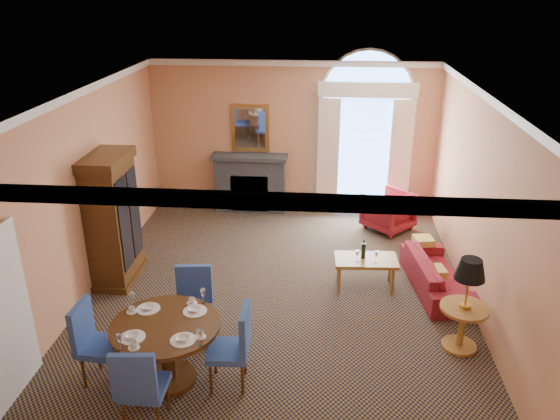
# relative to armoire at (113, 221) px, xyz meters

# --- Properties ---
(ground) EXTENTS (7.50, 7.50, 0.00)m
(ground) POSITION_rel_armoire_xyz_m (2.72, -0.41, -1.05)
(ground) COLOR black
(ground) RESTS_ON ground
(room_envelope) EXTENTS (6.04, 7.52, 3.45)m
(room_envelope) POSITION_rel_armoire_xyz_m (2.69, 0.26, 1.46)
(room_envelope) COLOR tan
(room_envelope) RESTS_ON ground
(armoire) EXTENTS (0.62, 1.11, 2.17)m
(armoire) POSITION_rel_armoire_xyz_m (0.00, 0.00, 0.00)
(armoire) COLOR #3A220D
(armoire) RESTS_ON ground
(dining_table) EXTENTS (1.33, 1.33, 1.04)m
(dining_table) POSITION_rel_armoire_xyz_m (1.55, -2.47, -0.43)
(dining_table) COLOR #3A220D
(dining_table) RESTS_ON ground
(dining_chair_north) EXTENTS (0.63, 0.63, 1.10)m
(dining_chair_north) POSITION_rel_armoire_xyz_m (1.65, -1.57, -0.42)
(dining_chair_north) COLOR #274799
(dining_chair_north) RESTS_ON ground
(dining_chair_south) EXTENTS (0.51, 0.52, 1.10)m
(dining_chair_south) POSITION_rel_armoire_xyz_m (1.48, -3.28, -0.42)
(dining_chair_south) COLOR #274799
(dining_chair_south) RESTS_ON ground
(dining_chair_east) EXTENTS (0.52, 0.52, 1.10)m
(dining_chair_east) POSITION_rel_armoire_xyz_m (2.40, -2.46, -0.42)
(dining_chair_east) COLOR #274799
(dining_chair_east) RESTS_ON ground
(dining_chair_west) EXTENTS (0.54, 0.53, 1.10)m
(dining_chair_west) POSITION_rel_armoire_xyz_m (0.64, -2.52, -0.42)
(dining_chair_west) COLOR #274799
(dining_chair_west) RESTS_ON ground
(sofa) EXTENTS (0.97, 1.94, 0.54)m
(sofa) POSITION_rel_armoire_xyz_m (5.27, 0.08, -0.78)
(sofa) COLOR maroon
(sofa) RESTS_ON ground
(armchair) EXTENTS (1.19, 1.19, 0.77)m
(armchair) POSITION_rel_armoire_xyz_m (4.71, 2.39, -0.66)
(armchair) COLOR maroon
(armchair) RESTS_ON ground
(coffee_table) EXTENTS (1.03, 0.60, 0.85)m
(coffee_table) POSITION_rel_armoire_xyz_m (4.12, 0.05, -0.58)
(coffee_table) COLOR #A77432
(coffee_table) RESTS_ON ground
(side_table) EXTENTS (0.64, 0.64, 1.33)m
(side_table) POSITION_rel_armoire_xyz_m (5.32, -1.47, -0.19)
(side_table) COLOR #A77432
(side_table) RESTS_ON ground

